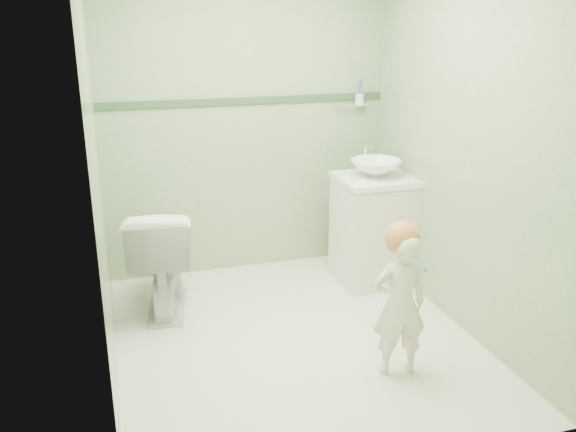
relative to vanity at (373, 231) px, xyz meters
name	(u,v)px	position (x,y,z in m)	size (l,w,h in m)	color
ground	(295,339)	(-0.84, -0.70, -0.40)	(2.50, 2.50, 0.00)	silver
room_shell	(296,155)	(-0.84, -0.70, 0.80)	(2.50, 2.54, 2.40)	#81AB79
trim_stripe	(246,101)	(-0.84, 0.54, 0.95)	(2.20, 0.02, 0.05)	#325134
vanity	(373,231)	(0.00, 0.00, 0.00)	(0.52, 0.50, 0.80)	silver
counter	(375,179)	(0.00, 0.00, 0.41)	(0.54, 0.52, 0.04)	white
basin	(376,168)	(0.00, 0.00, 0.49)	(0.37, 0.37, 0.13)	white
faucet	(366,152)	(0.00, 0.19, 0.57)	(0.03, 0.13, 0.18)	silver
cup_holder	(359,99)	(0.05, 0.48, 0.93)	(0.26, 0.07, 0.21)	silver
toilet	(163,257)	(-1.58, -0.02, -0.02)	(0.43, 0.75, 0.76)	white
toddler	(400,305)	(-0.39, -1.22, 0.03)	(0.31, 0.20, 0.85)	silver
hair_cap	(402,238)	(-0.39, -1.20, 0.42)	(0.19, 0.19, 0.19)	#C57543
teal_toothbrush	(424,268)	(-0.33, -1.36, 0.30)	(0.11, 0.14, 0.08)	#02928E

